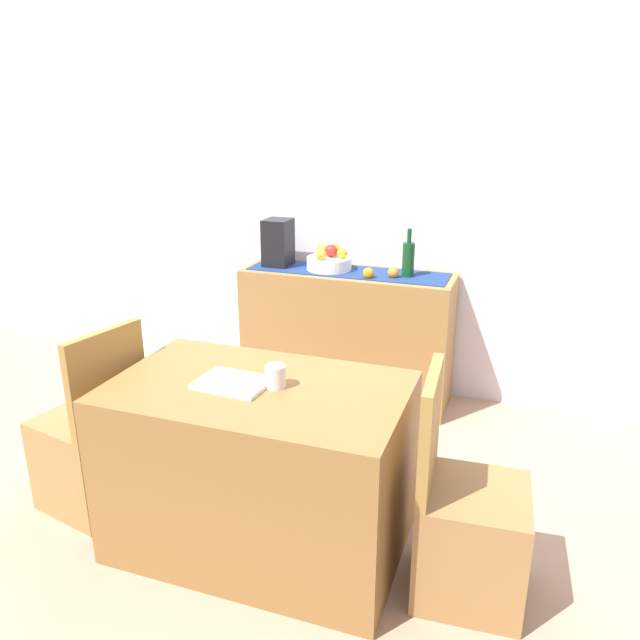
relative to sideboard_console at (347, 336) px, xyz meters
The scene contains 19 objects.
ground_plane 1.01m from the sideboard_console, 89.15° to the right, with size 6.40×6.40×0.02m, color tan.
room_wall_rear 0.97m from the sideboard_console, 86.99° to the left, with size 6.40×0.06×2.70m, color silver.
sideboard_console is the anchor object (origin of this frame).
table_runner 0.42m from the sideboard_console, ahead, with size 1.23×0.32×0.01m, color navy.
fruit_bowl 0.48m from the sideboard_console, behind, with size 0.28×0.28×0.08m, color white.
apple_front 0.57m from the sideboard_console, 167.58° to the left, with size 0.08×0.08×0.08m, color #8CA73C.
apple_center 0.56m from the sideboard_console, 148.64° to the right, with size 0.07×0.07×0.07m, color gold.
apple_upper 0.55m from the sideboard_console, behind, with size 0.08×0.08×0.08m, color red.
apple_right 0.54m from the sideboard_console, behind, with size 0.06×0.06×0.06m, color gold.
apple_left 0.56m from the sideboard_console, 141.02° to the left, with size 0.07×0.07×0.07m, color gold.
wine_bottle 0.65m from the sideboard_console, ahead, with size 0.07×0.07×0.29m.
coffee_maker 0.73m from the sideboard_console, behind, with size 0.16×0.18×0.30m, color black.
orange_loose_mid 0.54m from the sideboard_console, 10.24° to the right, with size 0.07×0.07×0.07m, color orange.
orange_loose_near_bowl 0.49m from the sideboard_console, 34.88° to the right, with size 0.07×0.07×0.07m, color orange.
dining_table 1.51m from the sideboard_console, 86.77° to the right, with size 1.19×0.73×0.74m, color olive.
open_book 1.56m from the sideboard_console, 90.34° to the right, with size 0.28×0.21×0.02m, color white.
coffee_cup 1.54m from the sideboard_console, 83.88° to the right, with size 0.08×0.08×0.09m, color silver.
chair_near_window 1.70m from the sideboard_console, 117.17° to the right, with size 0.47×0.47×0.90m.
chair_by_corner 1.78m from the sideboard_console, 57.92° to the right, with size 0.42×0.42×0.90m.
Camera 1 is at (1.05, -2.60, 1.78)m, focal length 34.47 mm.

